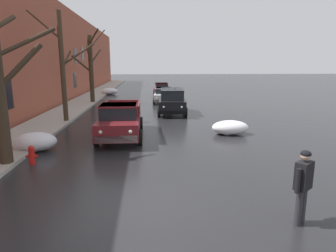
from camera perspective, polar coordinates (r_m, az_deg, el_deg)
name	(u,v)px	position (r m, az deg, el deg)	size (l,w,h in m)	color
ground_plane	(144,210)	(7.74, -4.64, -15.93)	(200.00, 200.00, 0.00)	#232326
left_sidewalk_slab	(74,107)	(25.82, -17.77, 3.49)	(2.69, 80.00, 0.15)	#A8A399
brick_townhouse_facade	(47,52)	(26.10, -22.44, 13.06)	(0.63, 80.00, 9.06)	#9E4C38
snow_bank_near_corner_left	(34,142)	(13.67, -24.49, -2.88)	(1.77, 1.31, 0.78)	white
snow_bank_along_left_kerb	(229,128)	(15.67, 11.72, -0.34)	(1.91, 1.21, 0.74)	white
snow_bank_mid_block_left	(109,91)	(36.19, -11.27, 6.59)	(1.95, 1.25, 0.79)	white
bare_tree_at_the_corner	(1,85)	(11.63, -29.62, 6.95)	(2.71, 2.92, 5.39)	#382B1E
bare_tree_second_along_sidewalk	(63,66)	(19.17, -19.71, 10.91)	(3.84, 1.22, 6.72)	#423323
bare_tree_mid_block	(91,66)	(28.24, -14.66, 11.09)	(2.85, 4.11, 6.69)	#382B1E
pickup_truck_maroon_approaching_near_lane	(120,120)	(14.79, -9.19, 1.14)	(2.17, 5.36, 1.76)	maroon
suv_black_parked_kerbside_close	(172,100)	(21.64, 0.78, 4.96)	(2.26, 4.54, 1.82)	black
sedan_white_parked_kerbside_mid	(164,95)	(28.02, -0.87, 6.07)	(2.12, 4.07, 1.42)	silver
sedan_maroon_parked_far_down_block	(161,89)	(34.54, -1.27, 7.18)	(1.86, 4.12, 1.42)	maroon
pedestrian_with_coffee	(303,181)	(7.36, 24.68, -9.73)	(0.57, 0.53, 1.76)	#2D2D33
fire_hydrant	(32,155)	(11.90, -24.87, -5.09)	(0.42, 0.22, 0.71)	red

